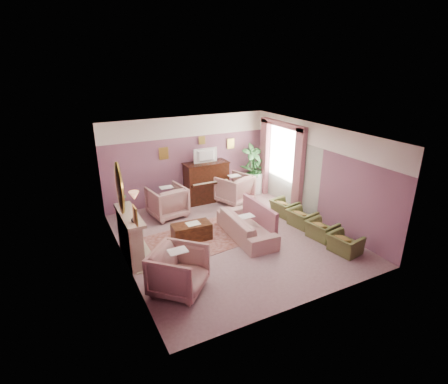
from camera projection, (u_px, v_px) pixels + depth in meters
name	position (u px, v px, depth m)	size (l,w,h in m)	color
floor	(231.00, 238.00, 9.29)	(5.50, 6.00, 0.01)	gray
ceiling	(232.00, 133.00, 8.29)	(5.50, 6.00, 0.01)	white
wall_back	(188.00, 160.00, 11.28)	(5.50, 0.02, 2.80)	#73516F
wall_front	(311.00, 240.00, 6.29)	(5.50, 0.02, 2.80)	#73516F
wall_left	(121.00, 209.00, 7.61)	(0.02, 6.00, 2.80)	#73516F
wall_right	(316.00, 173.00, 9.96)	(0.02, 6.00, 2.80)	#73516F
picture_rail_band	(187.00, 127.00, 10.89)	(5.50, 0.01, 0.65)	white
stripe_panel	(288.00, 172.00, 11.15)	(0.01, 3.00, 2.15)	#B0B9AB
fireplace_surround	(130.00, 238.00, 8.15)	(0.30, 1.40, 1.10)	#BAAA8F
fireplace_inset	(135.00, 242.00, 8.25)	(0.18, 0.72, 0.68)	black
fire_ember	(137.00, 249.00, 8.33)	(0.06, 0.54, 0.10)	red
mantel_shelf	(129.00, 215.00, 7.96)	(0.40, 1.55, 0.07)	#BAAA8F
hearth	(141.00, 255.00, 8.43)	(0.55, 1.50, 0.02)	#BAAA8F
mirror_frame	(120.00, 188.00, 7.66)	(0.04, 0.72, 1.20)	gold
mirror_glass	(121.00, 188.00, 7.67)	(0.01, 0.60, 1.06)	white
sconce_shade	(134.00, 196.00, 6.76)	(0.20, 0.20, 0.16)	#FAA36D
piano	(206.00, 182.00, 11.50)	(1.40, 0.60, 1.30)	black
piano_keyshelf	(211.00, 183.00, 11.18)	(1.30, 0.12, 0.06)	black
piano_keys	(211.00, 182.00, 11.17)	(1.20, 0.08, 0.02)	beige
piano_top	(206.00, 163.00, 11.26)	(1.45, 0.65, 0.04)	black
television	(206.00, 155.00, 11.11)	(0.80, 0.12, 0.48)	black
print_back_left	(164.00, 153.00, 10.79)	(0.30, 0.03, 0.38)	gold
print_back_right	(231.00, 144.00, 11.77)	(0.26, 0.03, 0.34)	gold
print_back_mid	(202.00, 140.00, 11.25)	(0.22, 0.03, 0.26)	gold
print_left_wall	(135.00, 215.00, 6.52)	(0.03, 0.28, 0.36)	gold
window_blind	(283.00, 151.00, 11.12)	(0.03, 1.40, 1.80)	beige
curtain_left	(299.00, 171.00, 10.47)	(0.16, 0.34, 2.60)	#9A5A66
curtain_right	(265.00, 157.00, 11.99)	(0.16, 0.34, 2.60)	#9A5A66
pelmet	(283.00, 124.00, 10.78)	(0.16, 2.20, 0.16)	#9A5A66
mantel_plant	(123.00, 200.00, 8.36)	(0.16, 0.16, 0.28)	#2E6B33
mantel_vase	(134.00, 219.00, 7.51)	(0.16, 0.16, 0.16)	white
area_rug	(197.00, 240.00, 9.18)	(2.50, 1.80, 0.01)	#8A544C
coffee_table	(192.00, 232.00, 9.12)	(1.00, 0.50, 0.45)	#381B0C
table_paper	(193.00, 224.00, 9.06)	(0.35, 0.28, 0.01)	silver
sofa	(246.00, 222.00, 9.21)	(0.70, 2.10, 0.85)	tan
sofa_throw	(259.00, 213.00, 9.32)	(0.11, 1.59, 0.58)	#9A5A66
floral_armchair_left	(167.00, 200.00, 10.40)	(1.00, 1.00, 1.04)	tan
floral_armchair_right	(234.00, 187.00, 11.41)	(1.00, 1.00, 1.04)	tan
floral_armchair_front	(179.00, 269.00, 7.00)	(1.00, 1.00, 1.04)	tan
olive_chair_a	(345.00, 241.00, 8.48)	(0.52, 0.73, 0.64)	#575F31
olive_chair_b	(322.00, 227.00, 9.16)	(0.52, 0.73, 0.64)	#575F31
olive_chair_c	(302.00, 216.00, 9.84)	(0.52, 0.73, 0.64)	#575F31
olive_chair_d	(284.00, 206.00, 10.52)	(0.52, 0.73, 0.64)	#575F31
side_table	(255.00, 183.00, 12.35)	(0.52, 0.52, 0.70)	white
side_plant_big	(255.00, 169.00, 12.16)	(0.30, 0.30, 0.34)	#2E6B33
side_plant_small	(260.00, 170.00, 12.14)	(0.16, 0.16, 0.28)	#2E6B33
palm_pot	(251.00, 189.00, 12.29)	(0.34, 0.34, 0.34)	brown
palm_plant	(252.00, 165.00, 11.97)	(0.76, 0.76, 1.44)	#2E6B33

